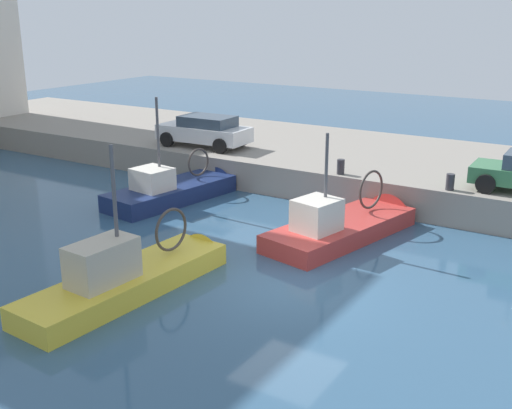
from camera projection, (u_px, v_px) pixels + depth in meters
water_surface at (290, 287)px, 16.63m from camera, size 80.00×80.00×0.00m
quay_wall at (428, 173)px, 25.76m from camera, size 9.00×56.00×1.20m
fishing_boat_yellow at (137, 283)px, 16.52m from camera, size 6.99×2.22×4.68m
fishing_boat_red at (348, 231)px, 20.46m from camera, size 6.71×3.23×4.41m
fishing_boat_navy at (179, 196)px, 24.36m from camera, size 6.31×2.73×4.84m
parked_car_white at (205, 131)px, 27.69m from camera, size 2.02×4.16×1.36m
mooring_bollard_south at (450, 182)px, 21.12m from camera, size 0.28×0.28×0.55m
mooring_bollard_mid at (341, 167)px, 23.15m from camera, size 0.28×0.28×0.55m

